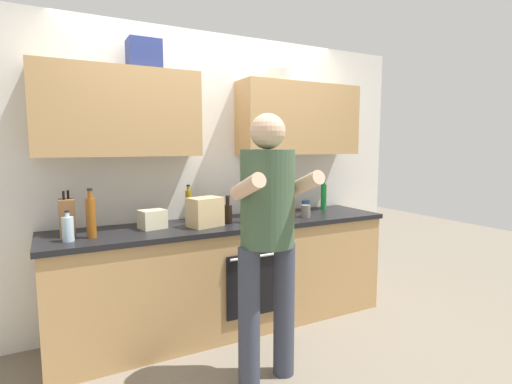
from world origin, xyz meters
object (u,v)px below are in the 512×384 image
at_px(bottle_oil, 189,205).
at_px(cup_stoneware, 306,211).
at_px(cup_tea, 306,205).
at_px(grocery_bag_rice, 152,219).
at_px(bottle_vinegar, 291,206).
at_px(knife_block, 67,217).
at_px(grocery_bag_bread, 205,212).
at_px(cup_ceramic, 222,216).
at_px(bottle_water, 68,229).
at_px(bottle_soda, 324,196).
at_px(mixing_bowl, 268,215).
at_px(bottle_syrup, 91,217).
at_px(bottle_soy, 228,213).
at_px(person_standing, 268,226).
at_px(bottle_wine, 249,208).

xyz_separation_m(bottle_oil, cup_stoneware, (0.98, -0.29, -0.08)).
distance_m(bottle_oil, cup_tea, 1.19).
bearing_deg(grocery_bag_rice, bottle_vinegar, -6.03).
distance_m(knife_block, grocery_bag_bread, 0.98).
bearing_deg(cup_ceramic, knife_block, 179.17).
distance_m(bottle_water, cup_ceramic, 1.19).
distance_m(bottle_water, bottle_vinegar, 1.77).
xyz_separation_m(bottle_soda, bottle_oil, (-1.38, 0.02, 0.01)).
distance_m(bottle_oil, mixing_bowl, 0.68).
distance_m(bottle_syrup, mixing_bowl, 1.41).
bearing_deg(bottle_vinegar, bottle_soda, 23.53).
bearing_deg(grocery_bag_rice, cup_ceramic, 1.56).
xyz_separation_m(bottle_soda, bottle_soy, (-1.12, -0.20, -0.05)).
bearing_deg(bottle_soda, cup_ceramic, -175.46).
bearing_deg(bottle_water, person_standing, -32.73).
relative_size(bottle_syrup, bottle_oil, 1.11).
relative_size(cup_ceramic, grocery_bag_rice, 0.51).
height_order(bottle_soy, cup_stoneware, bottle_soy).
distance_m(bottle_wine, bottle_soy, 0.18).
bearing_deg(grocery_bag_rice, grocery_bag_bread, -16.84).
bearing_deg(bottle_wine, cup_stoneware, -2.05).
height_order(bottle_soda, knife_block, knife_block).
bearing_deg(knife_block, bottle_water, -91.36).
relative_size(bottle_water, mixing_bowl, 0.76).
height_order(bottle_oil, cup_ceramic, bottle_oil).
bearing_deg(bottle_oil, bottle_soy, -40.33).
xyz_separation_m(bottle_water, bottle_soy, (1.18, 0.06, 0.00)).
bearing_deg(mixing_bowl, bottle_syrup, -179.19).
bearing_deg(knife_block, bottle_wine, -7.31).
bearing_deg(cup_ceramic, cup_tea, 7.35).
distance_m(cup_ceramic, mixing_bowl, 0.40).
bearing_deg(knife_block, cup_ceramic, -0.83).
xyz_separation_m(person_standing, cup_ceramic, (0.06, 0.88, -0.08)).
relative_size(bottle_oil, cup_stoneware, 2.86).
bearing_deg(knife_block, bottle_soda, 1.81).
height_order(bottle_wine, bottle_oil, bottle_oil).
bearing_deg(person_standing, grocery_bag_bread, 100.28).
bearing_deg(bottle_water, bottle_syrup, 15.16).
height_order(bottle_wine, mixing_bowl, bottle_wine).
relative_size(cup_stoneware, mixing_bowl, 0.40).
relative_size(bottle_soda, mixing_bowl, 1.10).
height_order(bottle_syrup, bottle_oil, bottle_syrup).
distance_m(bottle_vinegar, knife_block, 1.77).
bearing_deg(bottle_vinegar, grocery_bag_rice, 173.97).
height_order(bottle_syrup, knife_block, bottle_syrup).
bearing_deg(bottle_water, bottle_vinegar, 0.93).
relative_size(knife_block, grocery_bag_bread, 1.26).
bearing_deg(bottle_vinegar, cup_ceramic, 166.71).
height_order(person_standing, cup_stoneware, person_standing).
bearing_deg(mixing_bowl, bottle_wine, -167.77).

